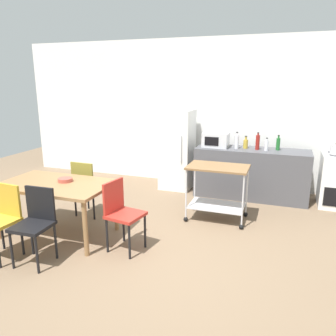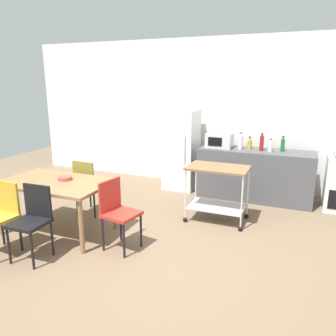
{
  "view_description": "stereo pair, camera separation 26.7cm",
  "coord_description": "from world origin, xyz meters",
  "px_view_note": "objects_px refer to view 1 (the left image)",
  "views": [
    {
      "loc": [
        1.43,
        -3.42,
        2.09
      ],
      "look_at": [
        -0.21,
        1.2,
        0.8
      ],
      "focal_mm": 35.65,
      "sensor_mm": 36.0,
      "label": 1
    },
    {
      "loc": [
        1.68,
        -3.32,
        2.09
      ],
      "look_at": [
        -0.21,
        1.2,
        0.8
      ],
      "focal_mm": 35.65,
      "sensor_mm": 36.0,
      "label": 2
    }
  ],
  "objects_px": {
    "dining_table": "(56,189)",
    "microwave": "(216,140)",
    "bottle_hot_sauce": "(246,144)",
    "chair_red": "(121,211)",
    "kettle": "(336,149)",
    "chair_mustard": "(2,216)",
    "kitchen_cart": "(217,184)",
    "chair_olive": "(87,184)",
    "bottle_soy_sauce": "(266,145)",
    "refrigerator": "(177,150)",
    "chair_black": "(35,220)",
    "bottle_olive_oil": "(278,144)",
    "fruit_bowl": "(65,180)",
    "bottle_sparkling_water": "(258,142)",
    "bottle_sesame_oil": "(237,141)"
  },
  "relations": [
    {
      "from": "dining_table",
      "to": "microwave",
      "type": "distance_m",
      "value": 3.0
    },
    {
      "from": "refrigerator",
      "to": "bottle_olive_oil",
      "type": "distance_m",
      "value": 1.89
    },
    {
      "from": "chair_black",
      "to": "bottle_sparkling_water",
      "type": "xyz_separation_m",
      "value": [
        2.2,
        3.15,
        0.52
      ]
    },
    {
      "from": "chair_olive",
      "to": "bottle_hot_sauce",
      "type": "xyz_separation_m",
      "value": [
        2.19,
        1.79,
        0.47
      ]
    },
    {
      "from": "chair_black",
      "to": "chair_olive",
      "type": "relative_size",
      "value": 1.0
    },
    {
      "from": "chair_red",
      "to": "bottle_soy_sauce",
      "type": "height_order",
      "value": "bottle_soy_sauce"
    },
    {
      "from": "refrigerator",
      "to": "bottle_hot_sauce",
      "type": "bearing_deg",
      "value": -2.92
    },
    {
      "from": "chair_red",
      "to": "kettle",
      "type": "bearing_deg",
      "value": -37.13
    },
    {
      "from": "bottle_sesame_oil",
      "to": "bottle_soy_sauce",
      "type": "height_order",
      "value": "bottle_sesame_oil"
    },
    {
      "from": "bottle_olive_oil",
      "to": "kettle",
      "type": "height_order",
      "value": "bottle_olive_oil"
    },
    {
      "from": "bottle_hot_sauce",
      "to": "bottle_sparkling_water",
      "type": "xyz_separation_m",
      "value": [
        0.21,
        -0.05,
        0.05
      ]
    },
    {
      "from": "dining_table",
      "to": "bottle_hot_sauce",
      "type": "distance_m",
      "value": 3.36
    },
    {
      "from": "dining_table",
      "to": "refrigerator",
      "type": "distance_m",
      "value": 2.73
    },
    {
      "from": "bottle_sparkling_water",
      "to": "kettle",
      "type": "height_order",
      "value": "bottle_sparkling_water"
    },
    {
      "from": "kitchen_cart",
      "to": "chair_mustard",
      "type": "bearing_deg",
      "value": -138.18
    },
    {
      "from": "bottle_hot_sauce",
      "to": "bottle_sparkling_water",
      "type": "bearing_deg",
      "value": -12.09
    },
    {
      "from": "chair_mustard",
      "to": "kettle",
      "type": "height_order",
      "value": "kettle"
    },
    {
      "from": "bottle_olive_oil",
      "to": "chair_black",
      "type": "bearing_deg",
      "value": -128.3
    },
    {
      "from": "kitchen_cart",
      "to": "refrigerator",
      "type": "bearing_deg",
      "value": 129.13
    },
    {
      "from": "bottle_sparkling_water",
      "to": "bottle_soy_sauce",
      "type": "relative_size",
      "value": 1.36
    },
    {
      "from": "bottle_sesame_oil",
      "to": "bottle_sparkling_water",
      "type": "relative_size",
      "value": 0.97
    },
    {
      "from": "bottle_hot_sauce",
      "to": "bottle_olive_oil",
      "type": "xyz_separation_m",
      "value": [
        0.56,
        0.03,
        0.02
      ]
    },
    {
      "from": "dining_table",
      "to": "refrigerator",
      "type": "height_order",
      "value": "refrigerator"
    },
    {
      "from": "kitchen_cart",
      "to": "bottle_sesame_oil",
      "type": "bearing_deg",
      "value": 85.45
    },
    {
      "from": "bottle_hot_sauce",
      "to": "microwave",
      "type": "bearing_deg",
      "value": -176.17
    },
    {
      "from": "microwave",
      "to": "fruit_bowl",
      "type": "bearing_deg",
      "value": -123.61
    },
    {
      "from": "bottle_hot_sauce",
      "to": "chair_black",
      "type": "bearing_deg",
      "value": -121.94
    },
    {
      "from": "chair_mustard",
      "to": "refrigerator",
      "type": "distance_m",
      "value": 3.49
    },
    {
      "from": "bottle_olive_oil",
      "to": "chair_red",
      "type": "bearing_deg",
      "value": -123.59
    },
    {
      "from": "chair_olive",
      "to": "bottle_sparkling_water",
      "type": "distance_m",
      "value": 3.02
    },
    {
      "from": "chair_black",
      "to": "kitchen_cart",
      "type": "relative_size",
      "value": 0.98
    },
    {
      "from": "microwave",
      "to": "chair_mustard",
      "type": "bearing_deg",
      "value": -120.91
    },
    {
      "from": "bottle_sesame_oil",
      "to": "microwave",
      "type": "bearing_deg",
      "value": 175.91
    },
    {
      "from": "refrigerator",
      "to": "bottle_sesame_oil",
      "type": "relative_size",
      "value": 5.18
    },
    {
      "from": "chair_red",
      "to": "kettle",
      "type": "distance_m",
      "value": 3.66
    },
    {
      "from": "kitchen_cart",
      "to": "kettle",
      "type": "bearing_deg",
      "value": 33.78
    },
    {
      "from": "kitchen_cart",
      "to": "bottle_sesame_oil",
      "type": "distance_m",
      "value": 1.28
    },
    {
      "from": "bottle_hot_sauce",
      "to": "fruit_bowl",
      "type": "relative_size",
      "value": 1.16
    },
    {
      "from": "dining_table",
      "to": "fruit_bowl",
      "type": "relative_size",
      "value": 7.67
    },
    {
      "from": "microwave",
      "to": "bottle_olive_oil",
      "type": "xyz_separation_m",
      "value": [
        1.1,
        0.07,
        -0.02
      ]
    },
    {
      "from": "kitchen_cart",
      "to": "bottle_soy_sauce",
      "type": "relative_size",
      "value": 4.01
    },
    {
      "from": "chair_mustard",
      "to": "kettle",
      "type": "bearing_deg",
      "value": 43.17
    },
    {
      "from": "dining_table",
      "to": "bottle_sesame_oil",
      "type": "height_order",
      "value": "bottle_sesame_oil"
    },
    {
      "from": "chair_olive",
      "to": "bottle_soy_sauce",
      "type": "xyz_separation_m",
      "value": [
        2.56,
        1.7,
        0.48
      ]
    },
    {
      "from": "microwave",
      "to": "bottle_hot_sauce",
      "type": "bearing_deg",
      "value": 3.83
    },
    {
      "from": "refrigerator",
      "to": "bottle_sparkling_water",
      "type": "height_order",
      "value": "refrigerator"
    },
    {
      "from": "chair_black",
      "to": "fruit_bowl",
      "type": "distance_m",
      "value": 0.83
    },
    {
      "from": "bottle_sparkling_water",
      "to": "bottle_olive_oil",
      "type": "height_order",
      "value": "bottle_sparkling_water"
    },
    {
      "from": "fruit_bowl",
      "to": "kettle",
      "type": "distance_m",
      "value": 4.26
    },
    {
      "from": "refrigerator",
      "to": "bottle_sparkling_water",
      "type": "distance_m",
      "value": 1.56
    }
  ]
}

